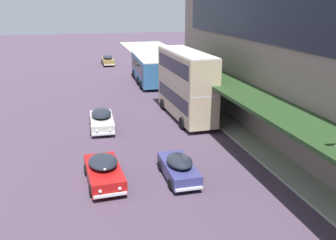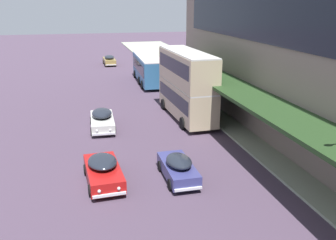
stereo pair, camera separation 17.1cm
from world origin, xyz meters
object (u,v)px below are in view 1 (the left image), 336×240
at_px(transit_bus_kerbside_rear, 186,83).
at_px(sedan_lead_mid, 102,120).
at_px(sedan_lead_near, 179,167).
at_px(transit_bus_kerbside_front, 147,68).
at_px(sedan_second_mid, 108,60).
at_px(sedan_oncoming_front, 104,171).

height_order(transit_bus_kerbside_rear, sedan_lead_mid, transit_bus_kerbside_rear).
relative_size(transit_bus_kerbside_rear, sedan_lead_near, 2.23).
height_order(transit_bus_kerbside_front, sedan_second_mid, transit_bus_kerbside_front).
height_order(sedan_second_mid, sedan_oncoming_front, sedan_second_mid).
bearing_deg(sedan_lead_near, transit_bus_kerbside_rear, 71.54).
height_order(sedan_lead_near, sedan_lead_mid, sedan_lead_mid).
xyz_separation_m(transit_bus_kerbside_front, sedan_second_mid, (-3.49, 15.21, -1.14)).
xyz_separation_m(sedan_lead_near, sedan_lead_mid, (-3.61, 10.17, 0.04)).
relative_size(sedan_lead_near, sedan_lead_mid, 0.88).
relative_size(transit_bus_kerbside_rear, sedan_lead_mid, 1.95).
bearing_deg(sedan_lead_near, transit_bus_kerbside_front, 82.92).
height_order(sedan_lead_near, sedan_oncoming_front, sedan_lead_near).
xyz_separation_m(transit_bus_kerbside_front, transit_bus_kerbside_rear, (0.47, -15.37, 1.25)).
height_order(sedan_lead_near, sedan_second_mid, sedan_second_mid).
bearing_deg(sedan_lead_mid, sedan_second_mid, 83.82).
distance_m(transit_bus_kerbside_rear, sedan_oncoming_front, 13.67).
relative_size(transit_bus_kerbside_front, sedan_oncoming_front, 2.34).
bearing_deg(sedan_second_mid, transit_bus_kerbside_front, -77.09).
bearing_deg(sedan_lead_near, sedan_oncoming_front, 171.98).
bearing_deg(sedan_oncoming_front, transit_bus_kerbside_rear, 53.27).
xyz_separation_m(transit_bus_kerbside_front, sedan_lead_near, (-3.32, -26.75, -1.18)).
bearing_deg(sedan_oncoming_front, sedan_second_mid, 84.36).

